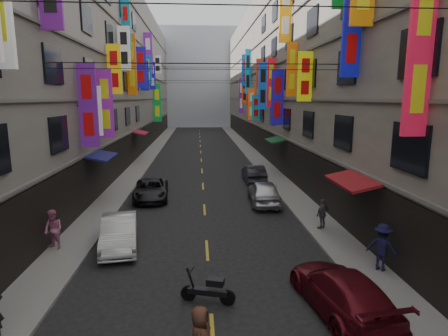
{
  "coord_description": "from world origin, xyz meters",
  "views": [
    {
      "loc": [
        -0.34,
        2.68,
        6.5
      ],
      "look_at": [
        0.33,
        12.23,
        4.7
      ],
      "focal_mm": 30.0,
      "sensor_mm": 36.0,
      "label": 1
    }
  ],
  "objects": [
    {
      "name": "shop_signage",
      "position": [
        -0.25,
        35.3,
        9.09
      ],
      "size": [
        14.0,
        55.0,
        12.14
      ],
      "color": "#0F32AF",
      "rests_on": "ground"
    },
    {
      "name": "car_right_near",
      "position": [
        4.0,
        12.95,
        0.68
      ],
      "size": [
        2.53,
        4.89,
        1.36
      ],
      "primitive_type": "imported",
      "rotation": [
        0.0,
        0.0,
        3.28
      ],
      "color": "maroon",
      "rests_on": "ground"
    },
    {
      "name": "haze_block",
      "position": [
        0.0,
        92.0,
        11.0
      ],
      "size": [
        18.0,
        8.0,
        22.0
      ],
      "primitive_type": "cube",
      "color": "#AEB5C2",
      "rests_on": "ground"
    },
    {
      "name": "building_row_left",
      "position": [
        -11.99,
        42.0,
        9.49
      ],
      "size": [
        10.14,
        90.0,
        19.0
      ],
      "color": "gray",
      "rests_on": "ground"
    },
    {
      "name": "street_awnings",
      "position": [
        -1.26,
        26.0,
        3.0
      ],
      "size": [
        13.99,
        35.2,
        0.41
      ],
      "color": "#155122",
      "rests_on": "ground"
    },
    {
      "name": "pedestrian_rnear",
      "position": [
        6.49,
        15.41,
        1.03
      ],
      "size": [
        1.27,
        1.23,
        1.81
      ],
      "primitive_type": "imported",
      "rotation": [
        0.0,
        0.0,
        2.4
      ],
      "color": "#131233",
      "rests_on": "sidewalk_right"
    },
    {
      "name": "car_left_mid",
      "position": [
        -3.84,
        18.58,
        0.69
      ],
      "size": [
        2.1,
        4.39,
        1.39
      ],
      "primitive_type": "imported",
      "rotation": [
        0.0,
        0.0,
        0.15
      ],
      "color": "silver",
      "rests_on": "ground"
    },
    {
      "name": "pedestrian_lfar",
      "position": [
        -6.52,
        18.29,
        0.99
      ],
      "size": [
        1.02,
        0.93,
        1.73
      ],
      "primitive_type": "imported",
      "rotation": [
        0.0,
        0.0,
        -0.54
      ],
      "color": "#CD6C95",
      "rests_on": "sidewalk_left"
    },
    {
      "name": "sidewalk_left",
      "position": [
        -6.0,
        42.0,
        0.06
      ],
      "size": [
        2.0,
        90.0,
        0.12
      ],
      "primitive_type": "cube",
      "color": "slate",
      "rests_on": "ground"
    },
    {
      "name": "overhead_cables",
      "position": [
        0.0,
        30.0,
        8.8
      ],
      "size": [
        14.0,
        38.04,
        1.24
      ],
      "color": "black",
      "rests_on": "ground"
    },
    {
      "name": "scooter_far_right",
      "position": [
        3.79,
        25.49,
        0.44
      ],
      "size": [
        0.55,
        1.8,
        1.14
      ],
      "rotation": [
        0.0,
        0.0,
        3.26
      ],
      "color": "black",
      "rests_on": "ground"
    },
    {
      "name": "lane_markings",
      "position": [
        0.0,
        39.0,
        0.0
      ],
      "size": [
        0.12,
        80.2,
        0.01
      ],
      "color": "gold",
      "rests_on": "ground"
    },
    {
      "name": "car_left_far",
      "position": [
        -3.41,
        26.58,
        0.64
      ],
      "size": [
        2.44,
        4.75,
        1.28
      ],
      "primitive_type": "imported",
      "rotation": [
        0.0,
        0.0,
        0.07
      ],
      "color": "black",
      "rests_on": "ground"
    },
    {
      "name": "car_right_far",
      "position": [
        4.0,
        31.08,
        0.68
      ],
      "size": [
        1.49,
        4.15,
        1.36
      ],
      "primitive_type": "imported",
      "rotation": [
        0.0,
        0.0,
        3.15
      ],
      "color": "#24232A",
      "rests_on": "ground"
    },
    {
      "name": "scooter_crossing",
      "position": [
        -0.05,
        13.74,
        0.44
      ],
      "size": [
        1.76,
        0.73,
        1.14
      ],
      "rotation": [
        0.0,
        0.0,
        1.28
      ],
      "color": "black",
      "rests_on": "ground"
    },
    {
      "name": "sidewalk_right",
      "position": [
        6.0,
        42.0,
        0.06
      ],
      "size": [
        2.0,
        90.0,
        0.12
      ],
      "primitive_type": "cube",
      "color": "slate",
      "rests_on": "ground"
    },
    {
      "name": "pedestrian_rfar",
      "position": [
        5.75,
        20.0,
        0.88
      ],
      "size": [
        1.02,
        0.94,
        1.53
      ],
      "primitive_type": "imported",
      "rotation": [
        0.0,
        0.0,
        3.77
      ],
      "color": "#535255",
      "rests_on": "sidewalk_right"
    },
    {
      "name": "car_right_mid",
      "position": [
        3.71,
        25.01,
        0.75
      ],
      "size": [
        1.95,
        4.47,
        1.5
      ],
      "primitive_type": "imported",
      "rotation": [
        0.0,
        0.0,
        3.1
      ],
      "color": "silver",
      "rests_on": "ground"
    },
    {
      "name": "building_row_right",
      "position": [
        11.99,
        42.0,
        9.49
      ],
      "size": [
        10.14,
        90.0,
        19.0
      ],
      "color": "gray",
      "rests_on": "ground"
    }
  ]
}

